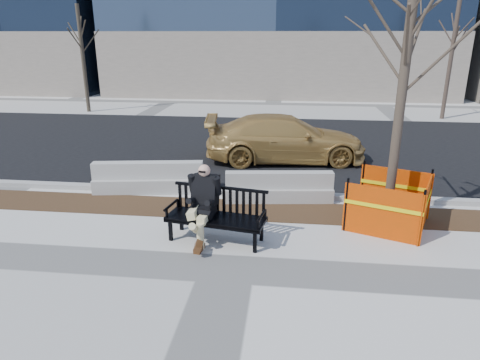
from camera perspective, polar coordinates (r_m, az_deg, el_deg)
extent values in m
plane|color=beige|center=(7.53, -1.70, -11.72)|extent=(120.00, 120.00, 0.00)
cube|color=#47301C|center=(9.84, 0.47, -4.02)|extent=(40.00, 1.20, 0.02)
cube|color=black|center=(15.72, 2.90, 4.75)|extent=(60.00, 10.40, 0.01)
cube|color=#9E9B93|center=(10.70, 1.01, -1.78)|extent=(60.00, 0.25, 0.12)
imported|color=#AF8640|center=(13.77, 5.96, 2.61)|extent=(5.19, 2.62, 1.45)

